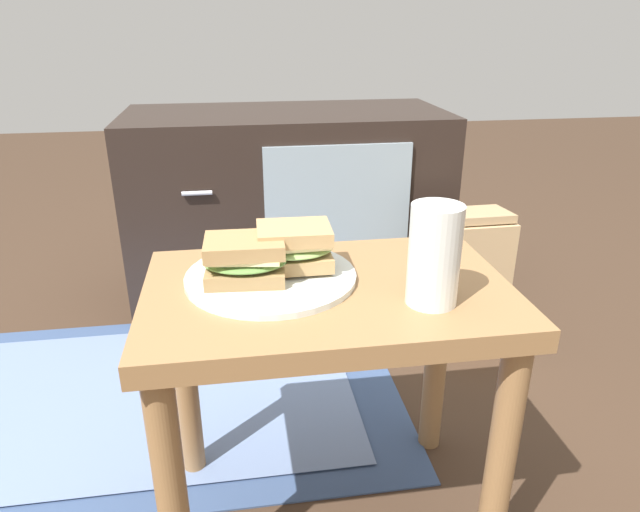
{
  "coord_description": "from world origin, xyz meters",
  "views": [
    {
      "loc": [
        -0.13,
        -0.77,
        0.84
      ],
      "look_at": [
        -0.01,
        0.0,
        0.51
      ],
      "focal_mm": 31.84,
      "sensor_mm": 36.0,
      "label": 1
    }
  ],
  "objects_px": {
    "paper_bag": "(466,280)",
    "sandwich_back": "(294,246)",
    "tv_cabinet": "(288,204)",
    "sandwich_front": "(245,259)",
    "beer_glass": "(434,257)",
    "plate": "(271,277)"
  },
  "relations": [
    {
      "from": "tv_cabinet",
      "to": "sandwich_front",
      "type": "distance_m",
      "value": 0.96
    },
    {
      "from": "plate",
      "to": "tv_cabinet",
      "type": "bearing_deg",
      "value": 82.74
    },
    {
      "from": "tv_cabinet",
      "to": "sandwich_front",
      "type": "height_order",
      "value": "tv_cabinet"
    },
    {
      "from": "plate",
      "to": "paper_bag",
      "type": "height_order",
      "value": "plate"
    },
    {
      "from": "tv_cabinet",
      "to": "plate",
      "type": "height_order",
      "value": "tv_cabinet"
    },
    {
      "from": "plate",
      "to": "sandwich_front",
      "type": "bearing_deg",
      "value": -160.3
    },
    {
      "from": "paper_bag",
      "to": "sandwich_back",
      "type": "bearing_deg",
      "value": -137.1
    },
    {
      "from": "beer_glass",
      "to": "paper_bag",
      "type": "height_order",
      "value": "beer_glass"
    },
    {
      "from": "tv_cabinet",
      "to": "sandwich_back",
      "type": "relative_size",
      "value": 7.75
    },
    {
      "from": "plate",
      "to": "sandwich_back",
      "type": "xyz_separation_m",
      "value": [
        0.04,
        0.01,
        0.04
      ]
    },
    {
      "from": "sandwich_front",
      "to": "plate",
      "type": "bearing_deg",
      "value": 19.7
    },
    {
      "from": "sandwich_front",
      "to": "paper_bag",
      "type": "bearing_deg",
      "value": 40.5
    },
    {
      "from": "beer_glass",
      "to": "paper_bag",
      "type": "relative_size",
      "value": 0.38
    },
    {
      "from": "sandwich_front",
      "to": "sandwich_back",
      "type": "height_order",
      "value": "sandwich_back"
    },
    {
      "from": "plate",
      "to": "sandwich_front",
      "type": "height_order",
      "value": "sandwich_front"
    },
    {
      "from": "plate",
      "to": "beer_glass",
      "type": "distance_m",
      "value": 0.26
    },
    {
      "from": "beer_glass",
      "to": "tv_cabinet",
      "type": "bearing_deg",
      "value": 95.89
    },
    {
      "from": "sandwich_front",
      "to": "sandwich_back",
      "type": "relative_size",
      "value": 1.08
    },
    {
      "from": "tv_cabinet",
      "to": "paper_bag",
      "type": "relative_size",
      "value": 2.48
    },
    {
      "from": "sandwich_front",
      "to": "tv_cabinet",
      "type": "bearing_deg",
      "value": 80.5
    },
    {
      "from": "sandwich_front",
      "to": "sandwich_back",
      "type": "bearing_deg",
      "value": 19.7
    },
    {
      "from": "plate",
      "to": "paper_bag",
      "type": "distance_m",
      "value": 0.78
    }
  ]
}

